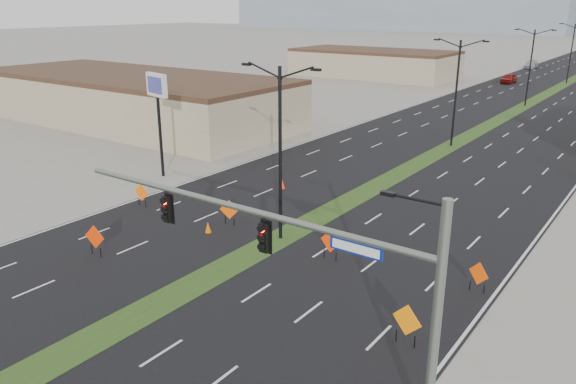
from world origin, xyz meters
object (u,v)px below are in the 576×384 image
Objects in this scene: cone_1 at (368,248)px; streetlight_3 at (571,51)px; construction_sign_3 at (330,242)px; streetlight_2 at (530,65)px; streetlight_0 at (280,149)px; cone_3 at (282,184)px; construction_sign_2 at (229,210)px; construction_sign_0 at (142,193)px; construction_sign_5 at (478,275)px; cone_2 at (331,242)px; pole_sign_west at (157,94)px; car_left at (509,78)px; construction_sign_4 at (407,321)px; streetlight_1 at (456,90)px; construction_sign_1 at (95,238)px; signal_mast at (308,261)px; car_far at (531,65)px; cone_0 at (208,227)px.

streetlight_3 is at bearing 93.55° from cone_1.
streetlight_2 is at bearing 100.00° from construction_sign_3.
cone_3 is (-5.48, 7.66, -5.09)m from streetlight_0.
construction_sign_2 is 2.59× the size of cone_1.
construction_sign_3 reaches higher than construction_sign_0.
construction_sign_5 is 8.47m from cone_2.
pole_sign_west is at bearing 170.09° from construction_sign_3.
construction_sign_0 is 2.41× the size of cone_3.
construction_sign_2 reaches higher than construction_sign_0.
car_left is at bearing 96.07° from streetlight_0.
streetlight_2 reaches higher than construction_sign_4.
streetlight_2 is 57.05m from construction_sign_5.
streetlight_2 is 6.08× the size of construction_sign_2.
streetlight_3 is (0.00, 56.00, 0.00)m from streetlight_1.
construction_sign_0 is at bearing 111.56° from construction_sign_1.
cone_2 is at bearing -15.83° from construction_sign_2.
construction_sign_3 is 1.80m from cone_2.
signal_mast is at bearing -62.78° from cone_2.
streetlight_0 is 56.00m from streetlight_2.
construction_sign_0 is at bearing -151.75° from construction_sign_5.
construction_sign_5 is 27.69m from pole_sign_west.
car_far is 3.57× the size of construction_sign_5.
construction_sign_0 is 0.20× the size of pole_sign_west.
pole_sign_west is (-23.80, 14.72, 1.77)m from signal_mast.
construction_sign_5 is at bearing -67.45° from streetlight_1.
cone_2 is at bearing 125.95° from construction_sign_3.
signal_mast reaches higher than construction_sign_4.
construction_sign_4 is 28.43m from pole_sign_west.
construction_sign_5 reaches higher than cone_0.
construction_sign_1 reaches higher than construction_sign_5.
construction_sign_2 is 0.95× the size of construction_sign_3.
construction_sign_0 is at bearing 178.01° from construction_sign_4.
construction_sign_2 is at bearing -173.21° from cone_2.
signal_mast is 66.56m from streetlight_2.
streetlight_3 is at bearing 87.27° from cone_0.
cone_0 is at bearing -86.59° from car_left.
cone_2 is at bearing 12.57° from streetlight_0.
cone_3 is (-1.39, 9.50, -0.01)m from cone_0.
streetlight_1 is 1.00× the size of streetlight_2.
cone_2 is (6.91, 0.82, -0.64)m from construction_sign_2.
construction_sign_0 is 1.03× the size of construction_sign_5.
signal_mast is 11.39m from construction_sign_5.
streetlight_2 is at bearing 110.26° from construction_sign_4.
construction_sign_4 is 2.78× the size of cone_3.
cone_2 is (-7.52, 6.51, -0.76)m from construction_sign_4.
construction_sign_3 is at bearing -5.30° from construction_sign_0.
streetlight_2 is (0.00, 56.00, 0.00)m from streetlight_0.
cone_1 is at bearing 107.00° from signal_mast.
streetlight_3 reaches higher than car_left.
signal_mast is 16.30m from construction_sign_2.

